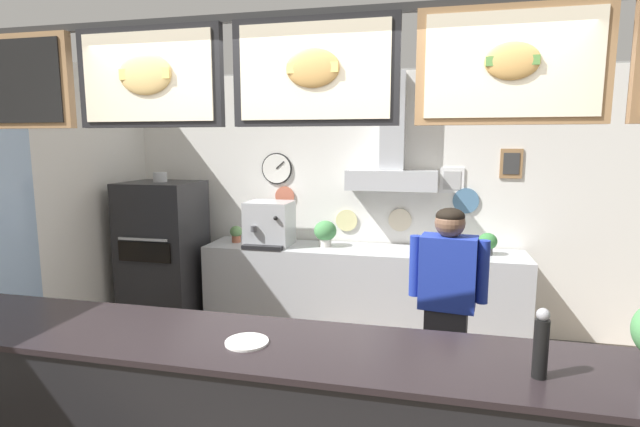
% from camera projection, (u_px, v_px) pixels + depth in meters
% --- Properties ---
extents(back_wall_assembly, '(5.45, 2.81, 2.72)m').
position_uv_depth(back_wall_assembly, '(373.00, 195.00, 4.89)').
color(back_wall_assembly, gray).
rests_on(back_wall_assembly, ground_plane).
extents(back_prep_counter, '(3.19, 0.60, 0.93)m').
position_uv_depth(back_prep_counter, '(360.00, 294.00, 4.86)').
color(back_prep_counter, '#B7BABF').
rests_on(back_prep_counter, ground_plane).
extents(pizza_oven, '(0.75, 0.72, 1.68)m').
position_uv_depth(pizza_oven, '(164.00, 256.00, 5.05)').
color(pizza_oven, '#232326').
rests_on(pizza_oven, ground_plane).
extents(shop_worker, '(0.53, 0.27, 1.54)m').
position_uv_depth(shop_worker, '(447.00, 307.00, 3.34)').
color(shop_worker, '#232328').
rests_on(shop_worker, ground_plane).
extents(espresso_machine, '(0.46, 0.48, 0.45)m').
position_uv_depth(espresso_machine, '(269.00, 224.00, 4.94)').
color(espresso_machine, '#B7BABF').
rests_on(espresso_machine, back_prep_counter).
extents(potted_sage, '(0.18, 0.18, 0.21)m').
position_uv_depth(potted_sage, '(488.00, 242.00, 4.51)').
color(potted_sage, '#4C4C51').
rests_on(potted_sage, back_prep_counter).
extents(potted_oregano, '(0.23, 0.23, 0.27)m').
position_uv_depth(potted_oregano, '(325.00, 232.00, 4.87)').
color(potted_oregano, beige).
rests_on(potted_oregano, back_prep_counter).
extents(potted_thyme, '(0.13, 0.13, 0.17)m').
position_uv_depth(potted_thyme, '(236.00, 233.00, 5.09)').
color(potted_thyme, '#9E563D').
rests_on(potted_thyme, back_prep_counter).
extents(pepper_grinder, '(0.06, 0.06, 0.30)m').
position_uv_depth(pepper_grinder, '(541.00, 344.00, 1.95)').
color(pepper_grinder, black).
rests_on(pepper_grinder, service_counter).
extents(condiment_plate, '(0.21, 0.21, 0.01)m').
position_uv_depth(condiment_plate, '(247.00, 342.00, 2.30)').
color(condiment_plate, white).
rests_on(condiment_plate, service_counter).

